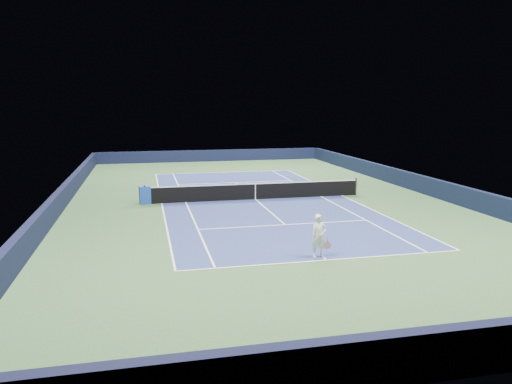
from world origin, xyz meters
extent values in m
plane|color=#31532D|center=(0.00, 0.00, 0.00)|extent=(40.00, 40.00, 0.00)
cube|color=#111533|center=(0.00, 19.82, 0.55)|extent=(22.00, 0.35, 1.10)
cube|color=black|center=(0.00, -19.82, 0.55)|extent=(22.00, 0.35, 1.10)
cube|color=black|center=(10.82, 0.00, 0.55)|extent=(0.35, 40.00, 1.10)
cube|color=black|center=(-10.82, 0.00, 0.55)|extent=(0.35, 40.00, 1.10)
cube|color=navy|center=(0.00, 0.00, 0.00)|extent=(10.97, 23.77, 0.01)
cube|color=white|center=(0.00, 11.88, 0.01)|extent=(10.97, 0.08, 0.00)
cube|color=white|center=(0.00, -11.88, 0.01)|extent=(10.97, 0.08, 0.00)
cube|color=white|center=(5.49, 0.00, 0.01)|extent=(0.08, 23.77, 0.00)
cube|color=white|center=(-5.49, 0.00, 0.01)|extent=(0.08, 23.77, 0.00)
cube|color=white|center=(4.12, 0.00, 0.01)|extent=(0.08, 23.77, 0.00)
cube|color=white|center=(-4.12, 0.00, 0.01)|extent=(0.08, 23.77, 0.00)
cube|color=white|center=(0.00, 6.40, 0.01)|extent=(8.23, 0.08, 0.00)
cube|color=white|center=(0.00, -6.40, 0.01)|extent=(8.23, 0.08, 0.00)
cube|color=white|center=(0.00, 0.00, 0.01)|extent=(0.08, 12.80, 0.00)
cube|color=white|center=(0.00, 11.73, 0.01)|extent=(0.08, 0.30, 0.00)
cube|color=white|center=(0.00, -11.73, 0.01)|extent=(0.08, 0.30, 0.00)
cylinder|color=black|center=(-6.40, 0.00, 0.54)|extent=(0.10, 0.10, 1.07)
cylinder|color=black|center=(6.40, 0.00, 0.54)|extent=(0.10, 0.10, 1.07)
cube|color=black|center=(0.00, 0.00, 0.46)|extent=(12.80, 0.03, 0.91)
cube|color=white|center=(0.00, 0.00, 0.94)|extent=(12.80, 0.04, 0.06)
cube|color=white|center=(0.00, 0.00, 0.46)|extent=(0.05, 0.04, 0.91)
cube|color=#1B41A6|center=(-6.40, 0.18, 0.50)|extent=(0.68, 0.63, 1.00)
cube|color=white|center=(-6.11, 0.18, 0.45)|extent=(0.08, 0.44, 0.44)
imported|color=white|center=(-0.17, -11.47, 0.82)|extent=(0.64, 0.46, 1.63)
cylinder|color=pink|center=(0.15, -11.52, 0.70)|extent=(0.03, 0.03, 0.27)
cylinder|color=black|center=(0.15, -11.52, 0.46)|extent=(0.27, 0.02, 0.27)
cylinder|color=#CD849E|center=(0.15, -11.52, 0.46)|extent=(0.29, 0.03, 0.29)
sphere|color=gold|center=(-0.07, -10.47, 1.64)|extent=(0.07, 0.07, 0.07)
camera|label=1|loc=(-6.40, -28.37, 5.71)|focal=35.00mm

